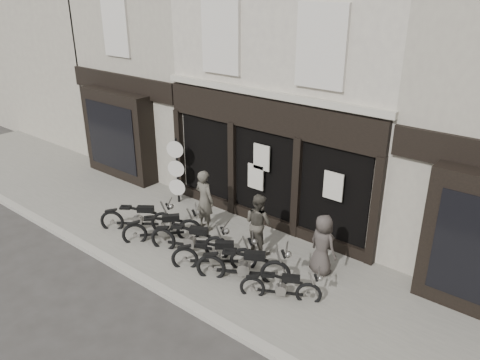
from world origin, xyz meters
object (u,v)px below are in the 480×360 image
Objects in this scene: motorcycle_4 at (244,268)px; man_left at (205,200)px; motorcycle_3 at (215,257)px; advert_sign_post at (177,174)px; motorcycle_1 at (163,230)px; motorcycle_0 at (138,220)px; motorcycle_5 at (281,289)px; man_right at (323,245)px; man_centre at (258,223)px; motorcycle_2 at (191,242)px.

motorcycle_4 is 2.89m from man_left.
motorcycle_3 is 0.80× the size of advert_sign_post.
motorcycle_1 is 0.86× the size of motorcycle_4.
motorcycle_5 is (5.08, -0.04, -0.06)m from motorcycle_0.
motorcycle_4 is at bearing 62.10° from man_right.
motorcycle_0 is 0.83× the size of advert_sign_post.
motorcycle_1 is 2.07m from motorcycle_3.
motorcycle_0 is at bearing -102.35° from advert_sign_post.
motorcycle_1 is 1.46m from man_left.
man_left is at bearing 102.03° from motorcycle_3.
advert_sign_post is at bearing 130.81° from motorcycle_5.
motorcycle_1 reaches higher than motorcycle_3.
motorcycle_0 is at bearing 149.71° from motorcycle_4.
man_centre reaches higher than motorcycle_4.
motorcycle_2 is at bearing -34.01° from motorcycle_0.
man_centre is (2.41, 1.23, 0.53)m from motorcycle_1.
motorcycle_2 is 1.48m from man_left.
man_right is (4.25, 1.39, 0.49)m from motorcycle_1.
motorcycle_4 reaches higher than motorcycle_2.
motorcycle_0 is at bearing 159.32° from motorcycle_2.
motorcycle_3 is (1.00, -0.13, -0.02)m from motorcycle_2.
man_right reaches higher than motorcycle_1.
advert_sign_post is (-3.87, 0.76, 0.17)m from man_centre.
motorcycle_3 is 1.07× the size of motorcycle_5.
motorcycle_3 is 2.70m from man_right.
advert_sign_post is (-0.46, 2.03, 0.70)m from motorcycle_0.
motorcycle_1 is 0.78× the size of advert_sign_post.
advert_sign_post is (-5.54, 2.07, 0.76)m from motorcycle_5.
motorcycle_5 is at bearing 150.20° from man_centre.
man_right is at bearing -173.15° from man_left.
man_centre is at bearing -15.49° from motorcycle_0.
man_centre reaches higher than motorcycle_5.
motorcycle_2 is 1.28× the size of man_centre.
motorcycle_3 is (2.07, -0.11, -0.00)m from motorcycle_1.
man_left is at bearing 93.77° from motorcycle_2.
advert_sign_post reaches higher than motorcycle_0.
man_centre is at bearing -175.67° from man_left.
man_left is 0.79× the size of advert_sign_post.
man_left is at bearing -46.27° from advert_sign_post.
motorcycle_0 is 0.90× the size of motorcycle_2.
advert_sign_post is at bearing 119.47° from motorcycle_2.
man_right reaches higher than motorcycle_0.
man_left is 1.16× the size of man_right.
motorcycle_0 is at bearing 150.91° from motorcycle_5.
advert_sign_post is (-4.43, 2.05, 0.68)m from motorcycle_4.
motorcycle_1 is at bearing 148.73° from motorcycle_4.
advert_sign_post is at bearing -2.57° from man_centre.
motorcycle_1 is 2.76m from man_centre.
motorcycle_0 is 2.20m from advert_sign_post.
motorcycle_3 is at bearing 144.60° from man_left.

